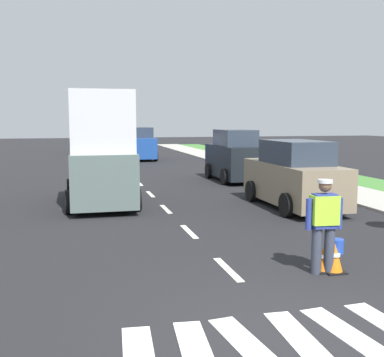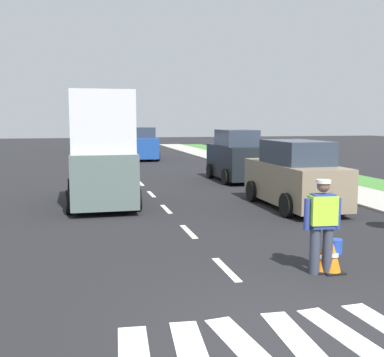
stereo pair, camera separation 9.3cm
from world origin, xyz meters
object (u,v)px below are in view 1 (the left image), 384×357
Objects in this scene: traffic_cone_near at (324,258)px; car_parked_curbside at (294,176)px; road_worker at (325,221)px; delivery_truck at (100,155)px; car_oncoming_third at (88,141)px; car_outgoing_far at (139,145)px; car_parked_far at (234,157)px; traffic_cone_far at (334,257)px.

car_parked_curbside is at bearing 68.98° from traffic_cone_near.
road_worker is 0.70m from traffic_cone_near.
traffic_cone_near is 0.11× the size of delivery_truck.
car_oncoming_third is (-3.25, 31.79, 0.79)m from traffic_cone_near.
car_outgoing_far is 1.11× the size of car_oncoming_third.
car_oncoming_third reaches higher than traffic_cone_near.
car_oncoming_third reaches higher than road_worker.
car_oncoming_third is (-5.85, 19.32, -0.02)m from car_parked_far.
car_oncoming_third is (0.25, 24.12, -0.58)m from delivery_truck.
delivery_truck is 7.79m from car_parked_far.
car_parked_curbside is (2.33, 5.97, 0.03)m from road_worker.
car_oncoming_third is at bearing 95.83° from traffic_cone_near.
road_worker reaches higher than traffic_cone_near.
car_parked_far is 0.99× the size of car_oncoming_third.
car_outgoing_far is at bearing 78.48° from delivery_truck.
traffic_cone_far is 0.13× the size of car_parked_curbside.
car_parked_curbside is (2.13, 5.99, 0.68)m from traffic_cone_far.
car_outgoing_far is at bearing 96.80° from car_parked_curbside.
delivery_truck reaches higher than car_outgoing_far.
traffic_cone_far is at bearing -89.69° from car_outgoing_far.
delivery_truck is at bearing 114.53° from traffic_cone_near.
traffic_cone_far is (0.13, -0.11, 0.04)m from traffic_cone_near.
delivery_truck is 1.06× the size of car_outgoing_far.
traffic_cone_far is at bearing -38.72° from traffic_cone_near.
car_parked_far reaches higher than traffic_cone_near.
car_parked_curbside is at bearing 68.73° from road_worker.
traffic_cone_far is 6.39m from car_parked_curbside.
traffic_cone_near is at bearing -90.00° from car_outgoing_far.
car_parked_far reaches higher than car_oncoming_third.
traffic_cone_near is 0.86× the size of traffic_cone_far.
car_outgoing_far is 1.12× the size of car_parked_far.
road_worker is 8.51m from delivery_truck.
delivery_truck is 1.05× the size of car_parked_curbside.
road_worker is 6.41m from car_parked_curbside.
traffic_cone_far is 32.08m from car_oncoming_third.
traffic_cone_near is at bearing 54.37° from road_worker.
car_outgoing_far is (-0.13, 24.94, 0.75)m from traffic_cone_far.
car_outgoing_far is at bearing 90.31° from traffic_cone_far.
traffic_cone_near is 6.34m from car_parked_curbside.
traffic_cone_far is 12.84m from car_parked_far.
car_parked_far is at bearing 78.22° from traffic_cone_near.
car_parked_far is at bearing 38.24° from delivery_truck.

